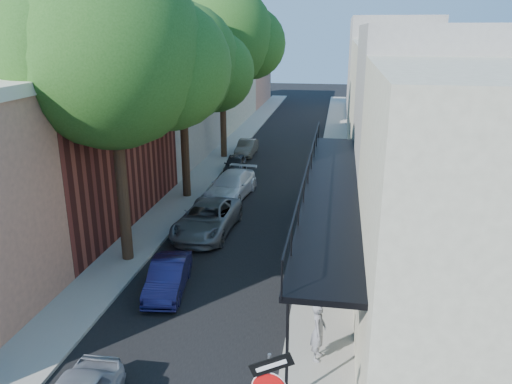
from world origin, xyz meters
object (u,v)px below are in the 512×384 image
at_px(parked_car_d, 231,185).
at_px(parked_car_f, 247,148).
at_px(oak_near, 125,57).
at_px(parked_car_b, 168,277).
at_px(pedestrian, 318,331).
at_px(parked_car_c, 207,219).
at_px(oak_mid, 190,65).
at_px(parked_car_e, 235,164).
at_px(oak_far, 229,38).

distance_m(parked_car_d, parked_car_f, 9.69).
distance_m(oak_near, parked_car_f, 19.28).
xyz_separation_m(parked_car_b, parked_car_d, (-0.00, 10.51, 0.12)).
height_order(oak_near, pedestrian, oak_near).
distance_m(parked_car_b, parked_car_f, 20.17).
height_order(parked_car_b, pedestrian, pedestrian).
relative_size(parked_car_b, pedestrian, 1.96).
height_order(oak_near, parked_car_c, oak_near).
distance_m(oak_mid, parked_car_d, 6.69).
xyz_separation_m(oak_mid, parked_car_e, (1.20, 5.11, -6.50)).
bearing_deg(oak_mid, parked_car_c, -67.67).
bearing_deg(oak_far, pedestrian, -71.91).
xyz_separation_m(oak_near, parked_car_d, (1.96, 8.17, -7.20)).
bearing_deg(oak_far, parked_car_e, -73.90).
height_order(oak_near, parked_car_f, oak_near).
distance_m(oak_far, parked_car_e, 8.72).
bearing_deg(parked_car_c, oak_near, -120.28).
xyz_separation_m(oak_near, oak_far, (0.01, 17.01, 0.38)).
distance_m(oak_mid, parked_car_c, 8.29).
xyz_separation_m(oak_far, parked_car_b, (1.95, -19.35, -7.70)).
bearing_deg(parked_car_e, oak_mid, -109.07).
bearing_deg(oak_mid, parked_car_b, -78.92).
distance_m(oak_mid, parked_car_b, 12.35).
xyz_separation_m(oak_near, parked_car_c, (1.97, 3.06, -7.19)).
bearing_deg(parked_car_c, pedestrian, -55.15).
xyz_separation_m(oak_mid, pedestrian, (7.39, -13.39, -6.07)).
bearing_deg(parked_car_d, oak_mid, -167.48).
height_order(oak_far, parked_car_c, oak_far).
bearing_deg(pedestrian, oak_mid, 32.68).
distance_m(parked_car_b, pedestrian, 6.21).
bearing_deg(pedestrian, parked_car_e, 22.29).
distance_m(oak_far, parked_car_d, 11.81).
distance_m(oak_near, pedestrian, 11.44).
xyz_separation_m(parked_car_d, parked_car_f, (-0.94, 9.64, -0.11)).
height_order(oak_far, parked_car_e, oak_far).
relative_size(oak_mid, parked_car_e, 3.11).
distance_m(parked_car_e, parked_car_f, 4.72).
height_order(oak_near, oak_mid, oak_near).
distance_m(oak_near, parked_car_e, 15.03).
xyz_separation_m(parked_car_b, parked_car_e, (-0.82, 15.43, 0.00)).
bearing_deg(oak_mid, pedestrian, -61.11).
relative_size(oak_far, parked_car_f, 3.46).
distance_m(parked_car_f, pedestrian, 24.07).
bearing_deg(parked_car_c, parked_car_d, 92.54).
distance_m(oak_near, oak_far, 17.01).
height_order(oak_far, parked_car_d, oak_far).
relative_size(oak_far, parked_car_c, 2.41).
bearing_deg(parked_car_f, oak_near, -92.74).
xyz_separation_m(parked_car_b, pedestrian, (5.37, -3.08, 0.43)).
relative_size(oak_near, oak_far, 0.96).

